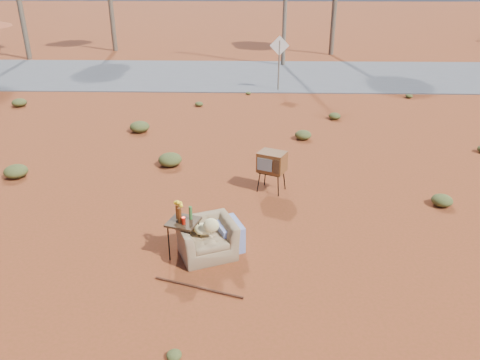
{
  "coord_description": "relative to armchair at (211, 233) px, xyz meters",
  "views": [
    {
      "loc": [
        0.48,
        -7.14,
        4.59
      ],
      "look_at": [
        0.24,
        1.22,
        0.8
      ],
      "focal_mm": 35.0,
      "sensor_mm": 36.0,
      "label": 1
    }
  ],
  "objects": [
    {
      "name": "side_table",
      "position": [
        -0.47,
        -0.09,
        0.33
      ],
      "size": [
        0.61,
        0.61,
        0.99
      ],
      "rotation": [
        0.0,
        0.0,
        -0.3
      ],
      "color": "#3A2515",
      "rests_on": "ground"
    },
    {
      "name": "tv_unit",
      "position": [
        1.15,
        2.57,
        0.29
      ],
      "size": [
        0.71,
        0.66,
        0.92
      ],
      "rotation": [
        0.0,
        0.0,
        -0.43
      ],
      "color": "black",
      "rests_on": "ground"
    },
    {
      "name": "scrub_patch",
      "position": [
        -0.59,
        4.55,
        -0.25
      ],
      "size": [
        17.49,
        8.07,
        0.33
      ],
      "color": "#4A5023",
      "rests_on": "ground"
    },
    {
      "name": "road_sign",
      "position": [
        1.74,
        12.14,
        1.11
      ],
      "size": [
        0.78,
        0.06,
        2.19
      ],
      "color": "brown",
      "rests_on": "ground"
    },
    {
      "name": "armchair",
      "position": [
        0.0,
        0.0,
        0.0
      ],
      "size": [
        1.25,
        1.1,
        0.84
      ],
      "rotation": [
        0.0,
        0.0,
        0.39
      ],
      "color": "olive",
      "rests_on": "ground"
    },
    {
      "name": "rusty_bar",
      "position": [
        -0.11,
        -1.03,
        -0.37
      ],
      "size": [
        1.44,
        0.51,
        0.04
      ],
      "primitive_type": "cylinder",
      "rotation": [
        0.0,
        1.57,
        -0.32
      ],
      "color": "#4A2013",
      "rests_on": "ground"
    },
    {
      "name": "highway",
      "position": [
        0.24,
        15.14,
        -0.37
      ],
      "size": [
        140.0,
        7.0,
        0.04
      ],
      "primitive_type": "cube",
      "color": "#565659",
      "rests_on": "ground"
    },
    {
      "name": "ground",
      "position": [
        0.24,
        0.14,
        -0.39
      ],
      "size": [
        140.0,
        140.0,
        0.0
      ],
      "primitive_type": "plane",
      "color": "maroon",
      "rests_on": "ground"
    }
  ]
}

